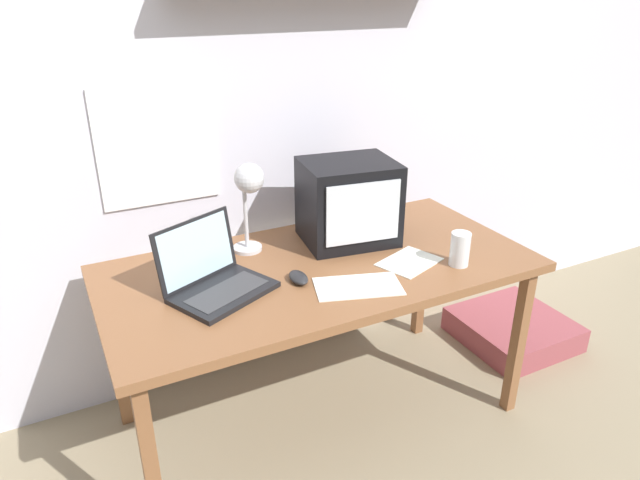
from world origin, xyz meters
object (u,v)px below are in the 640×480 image
(juice_glass, at_px, (460,251))
(computer_mouse, at_px, (298,278))
(crt_monitor, at_px, (348,202))
(loose_paper_near_monitor, at_px, (358,286))
(printed_handout, at_px, (409,262))
(corner_desk, at_px, (320,278))
(laptop, at_px, (212,274))
(floor_cushion, at_px, (513,329))
(desk_lamp, at_px, (249,189))

(juice_glass, bearing_deg, computer_mouse, 165.52)
(crt_monitor, bearing_deg, computer_mouse, -136.55)
(loose_paper_near_monitor, xyz_separation_m, printed_handout, (0.27, 0.08, 0.00))
(juice_glass, distance_m, computer_mouse, 0.61)
(corner_desk, height_order, printed_handout, printed_handout)
(computer_mouse, relative_size, printed_handout, 0.40)
(laptop, bearing_deg, juice_glass, -39.41)
(computer_mouse, bearing_deg, floor_cushion, 5.87)
(crt_monitor, xyz_separation_m, loose_paper_near_monitor, (-0.16, -0.36, -0.16))
(desk_lamp, height_order, juice_glass, desk_lamp)
(desk_lamp, bearing_deg, crt_monitor, -4.58)
(desk_lamp, bearing_deg, juice_glass, -31.99)
(juice_glass, bearing_deg, laptop, 165.09)
(crt_monitor, relative_size, computer_mouse, 3.66)
(laptop, bearing_deg, printed_handout, -35.02)
(corner_desk, bearing_deg, printed_handout, -24.15)
(printed_handout, bearing_deg, loose_paper_near_monitor, -164.34)
(printed_handout, bearing_deg, laptop, 169.47)
(corner_desk, height_order, loose_paper_near_monitor, loose_paper_near_monitor)
(printed_handout, bearing_deg, floor_cushion, 12.56)
(corner_desk, bearing_deg, laptop, -179.48)
(desk_lamp, relative_size, floor_cushion, 0.73)
(corner_desk, height_order, crt_monitor, crt_monitor)
(laptop, bearing_deg, desk_lamp, 16.93)
(corner_desk, bearing_deg, crt_monitor, 36.38)
(crt_monitor, distance_m, desk_lamp, 0.42)
(crt_monitor, height_order, floor_cushion, crt_monitor)
(computer_mouse, height_order, floor_cushion, computer_mouse)
(desk_lamp, distance_m, floor_cushion, 1.62)
(loose_paper_near_monitor, distance_m, floor_cushion, 1.29)
(floor_cushion, bearing_deg, computer_mouse, -174.13)
(corner_desk, xyz_separation_m, printed_handout, (0.31, -0.14, 0.06))
(laptop, height_order, printed_handout, laptop)
(computer_mouse, xyz_separation_m, printed_handout, (0.44, -0.05, -0.01))
(corner_desk, xyz_separation_m, loose_paper_near_monitor, (0.04, -0.21, 0.06))
(corner_desk, distance_m, crt_monitor, 0.34)
(desk_lamp, distance_m, loose_paper_near_monitor, 0.54)
(computer_mouse, bearing_deg, juice_glass, -14.48)
(corner_desk, relative_size, floor_cushion, 3.16)
(crt_monitor, height_order, desk_lamp, desk_lamp)
(crt_monitor, bearing_deg, corner_desk, -135.42)
(corner_desk, bearing_deg, juice_glass, -27.23)
(desk_lamp, bearing_deg, laptop, -137.77)
(corner_desk, relative_size, laptop, 3.97)
(desk_lamp, distance_m, printed_handout, 0.66)
(printed_handout, height_order, floor_cushion, printed_handout)
(laptop, distance_m, floor_cushion, 1.69)
(desk_lamp, height_order, printed_handout, desk_lamp)
(loose_paper_near_monitor, relative_size, printed_handout, 1.25)
(desk_lamp, xyz_separation_m, computer_mouse, (0.07, -0.27, -0.26))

